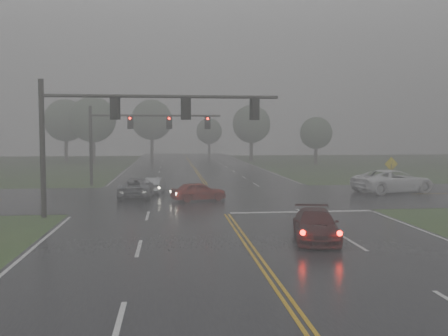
{
  "coord_description": "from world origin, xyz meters",
  "views": [
    {
      "loc": [
        -3.22,
        -14.14,
        4.67
      ],
      "look_at": [
        0.06,
        16.0,
        2.55
      ],
      "focal_mm": 40.0,
      "sensor_mm": 36.0,
      "label": 1
    }
  ],
  "objects": [
    {
      "name": "pickup_white",
      "position": [
        14.15,
        23.03,
        0.0
      ],
      "size": [
        7.07,
        4.59,
        1.81
      ],
      "primitive_type": "imported",
      "rotation": [
        0.0,
        0.0,
        1.83
      ],
      "color": "white",
      "rests_on": "ground"
    },
    {
      "name": "sedan_red",
      "position": [
        -1.27,
        20.05,
        0.0
      ],
      "size": [
        4.07,
        2.47,
        1.29
      ],
      "primitive_type": "imported",
      "rotation": [
        0.0,
        0.0,
        1.84
      ],
      "color": "maroon",
      "rests_on": "ground"
    },
    {
      "name": "car_grey",
      "position": [
        -5.58,
        22.35,
        0.0
      ],
      "size": [
        2.67,
        5.18,
        1.4
      ],
      "primitive_type": "imported",
      "rotation": [
        0.0,
        0.0,
        3.07
      ],
      "color": "slate",
      "rests_on": "ground"
    },
    {
      "name": "stop_bar",
      "position": [
        4.5,
        14.4,
        0.0
      ],
      "size": [
        8.5,
        0.5,
        0.01
      ],
      "primitive_type": "cube",
      "color": "silver",
      "rests_on": "ground"
    },
    {
      "name": "signal_gantry_near",
      "position": [
        -6.13,
        14.22,
        5.34
      ],
      "size": [
        13.32,
        0.33,
        7.63
      ],
      "color": "black",
      "rests_on": "ground"
    },
    {
      "name": "tree_n_mid",
      "position": [
        -6.44,
        76.4,
        7.03
      ],
      "size": [
        7.27,
        7.27,
        10.68
      ],
      "color": "#362C23",
      "rests_on": "ground"
    },
    {
      "name": "tree_nw_a",
      "position": [
        -14.84,
        63.6,
        6.72
      ],
      "size": [
        6.95,
        6.95,
        10.21
      ],
      "color": "#362C23",
      "rests_on": "ground"
    },
    {
      "name": "sedan_maroon",
      "position": [
        3.06,
        6.73,
        0.0
      ],
      "size": [
        2.69,
        4.81,
        1.32
      ],
      "primitive_type": "imported",
      "rotation": [
        0.0,
        0.0,
        -0.19
      ],
      "color": "#380A0A",
      "rests_on": "ground"
    },
    {
      "name": "main_road",
      "position": [
        0.0,
        20.0,
        0.0
      ],
      "size": [
        18.0,
        160.0,
        0.02
      ],
      "primitive_type": "cube",
      "color": "black",
      "rests_on": "ground"
    },
    {
      "name": "ground",
      "position": [
        0.0,
        0.0,
        0.0
      ],
      "size": [
        180.0,
        180.0,
        0.0
      ],
      "primitive_type": "plane",
      "color": "#2E4F21",
      "rests_on": "ground"
    },
    {
      "name": "sedan_silver",
      "position": [
        -4.43,
        24.79,
        0.0
      ],
      "size": [
        1.84,
        3.87,
        1.22
      ],
      "primitive_type": "imported",
      "rotation": [
        0.0,
        0.0,
        2.99
      ],
      "color": "#B9BCC2",
      "rests_on": "ground"
    },
    {
      "name": "cross_street",
      "position": [
        0.0,
        22.0,
        0.0
      ],
      "size": [
        120.0,
        14.0,
        0.02
      ],
      "primitive_type": "cube",
      "color": "black",
      "rests_on": "ground"
    },
    {
      "name": "signal_gantry_far",
      "position": [
        -6.64,
        31.16,
        4.95
      ],
      "size": [
        11.71,
        0.36,
        7.08
      ],
      "color": "black",
      "rests_on": "ground"
    },
    {
      "name": "tree_n_far",
      "position": [
        4.75,
        87.25,
        5.06
      ],
      "size": [
        5.24,
        5.24,
        7.7
      ],
      "color": "#362C23",
      "rests_on": "ground"
    },
    {
      "name": "tree_nw_b",
      "position": [
        -20.42,
        71.23,
        6.77
      ],
      "size": [
        7.0,
        7.0,
        10.28
      ],
      "color": "#362C23",
      "rests_on": "ground"
    },
    {
      "name": "tree_ne_a",
      "position": [
        10.48,
        69.16,
        6.19
      ],
      "size": [
        6.41,
        6.41,
        9.42
      ],
      "color": "#362C23",
      "rests_on": "ground"
    },
    {
      "name": "tree_e_near",
      "position": [
        18.68,
        59.07,
        4.68
      ],
      "size": [
        4.86,
        4.86,
        7.13
      ],
      "color": "#362C23",
      "rests_on": "ground"
    },
    {
      "name": "sign_diamond_east",
      "position": [
        14.53,
        24.26,
        1.86
      ],
      "size": [
        1.15,
        0.14,
        2.76
      ],
      "rotation": [
        0.0,
        0.0,
        0.09
      ],
      "color": "black",
      "rests_on": "ground"
    }
  ]
}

